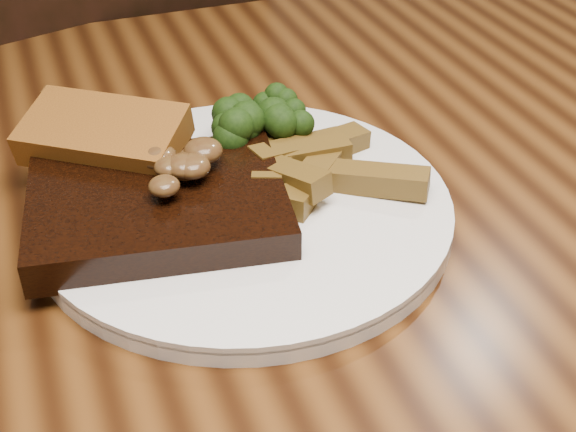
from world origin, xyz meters
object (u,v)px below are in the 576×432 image
Objects in this scene: garlic_bread at (107,158)px; potato_wedges at (308,169)px; chair_far at (85,146)px; steak at (158,206)px; dining_table at (285,336)px; plate at (245,211)px.

garlic_bread is 1.10× the size of potato_wedges.
steak is at bearing 73.92° from chair_far.
chair_far is at bearing 98.19° from dining_table.
steak is 1.63× the size of potato_wedges.
chair_far is 5.34× the size of steak.
plate is at bearing -167.28° from potato_wedges.
garlic_bread is at bearing 154.80° from potato_wedges.
dining_table is 0.13m from potato_wedges.
chair_far is 8.70× the size of potato_wedges.
chair_far reaches higher than plate.
plate is 2.53× the size of garlic_bread.
plate is at bearing 80.35° from chair_far.
chair_far is at bearing 102.59° from potato_wedges.
steak reaches higher than potato_wedges.
garlic_bread reaches higher than dining_table.
plate is at bearing 117.14° from dining_table.
plate is 0.06m from potato_wedges.
dining_table is 13.45× the size of garlic_bread.
potato_wedges is at bearing 86.06° from chair_far.
steak is (-0.08, 0.04, 0.12)m from dining_table.
garlic_bread is at bearing 132.31° from dining_table.
steak is at bearing 155.78° from dining_table.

